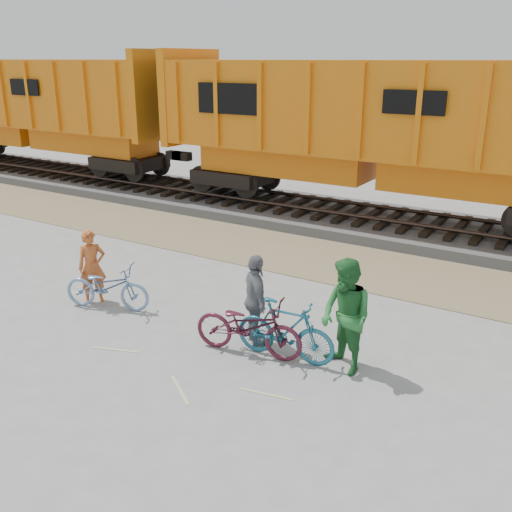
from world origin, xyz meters
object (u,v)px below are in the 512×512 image
object	(u,v)px
hopper_car_left	(37,106)
person_man	(346,317)
hopper_car_center	(380,127)
person_solo	(92,267)
bicycle_maroon	(248,327)
bicycle_teal	(285,330)
bicycle_blue	(107,287)
person_woman	(256,300)

from	to	relation	value
hopper_car_left	person_man	world-z (taller)	hopper_car_left
hopper_car_center	person_solo	bearing A→B (deg)	-109.34
bicycle_maroon	person_solo	bearing A→B (deg)	77.48
bicycle_teal	person_solo	bearing A→B (deg)	84.49
hopper_car_center	bicycle_blue	bearing A→B (deg)	-106.10
person_woman	person_man	bearing A→B (deg)	-137.93
bicycle_teal	hopper_car_center	bearing A→B (deg)	5.56
bicycle_maroon	hopper_car_left	bearing A→B (deg)	51.78
bicycle_teal	person_woman	xyz separation A→B (m)	(-0.72, 0.23, 0.30)
person_man	bicycle_teal	bearing A→B (deg)	-138.68
person_man	person_woman	size ratio (longest dim) A/B	1.14
person_solo	hopper_car_center	bearing A→B (deg)	14.99
bicycle_maroon	person_solo	xyz separation A→B (m)	(-3.98, 0.19, 0.27)
hopper_car_center	bicycle_maroon	xyz separation A→B (m)	(1.00, -8.65, -2.49)
person_man	hopper_car_center	bearing A→B (deg)	137.63
hopper_car_center	bicycle_maroon	size ratio (longest dim) A/B	7.14
hopper_car_center	bicycle_blue	xyz separation A→B (m)	(-2.47, -8.56, -2.53)
person_solo	person_man	world-z (taller)	person_man
bicycle_maroon	person_man	size ratio (longest dim) A/B	1.02
person_solo	bicycle_blue	bearing A→B (deg)	-66.98
bicycle_teal	bicycle_maroon	bearing A→B (deg)	100.01
hopper_car_left	bicycle_blue	world-z (taller)	hopper_car_left
hopper_car_center	person_man	xyz separation A→B (m)	(2.63, -8.28, -2.05)
hopper_car_left	person_man	size ratio (longest dim) A/B	7.31
hopper_car_center	person_man	bearing A→B (deg)	-72.39
person_woman	hopper_car_center	bearing A→B (deg)	-40.72
bicycle_teal	person_man	xyz separation A→B (m)	(1.00, 0.20, 0.42)
bicycle_blue	person_woman	bearing A→B (deg)	-103.68
person_man	bicycle_maroon	bearing A→B (deg)	-137.12
person_man	hopper_car_left	bearing A→B (deg)	-175.15
bicycle_blue	bicycle_maroon	xyz separation A→B (m)	(3.48, -0.09, 0.04)
bicycle_blue	person_solo	distance (m)	0.59
hopper_car_center	bicycle_blue	world-z (taller)	hopper_car_center
bicycle_teal	person_man	size ratio (longest dim) A/B	0.93
hopper_car_left	person_woman	world-z (taller)	hopper_car_left
bicycle_blue	bicycle_maroon	world-z (taller)	bicycle_maroon
hopper_car_center	person_man	size ratio (longest dim) A/B	7.31
hopper_car_left	person_solo	xyz separation A→B (m)	(12.03, -8.46, -2.22)
person_man	person_woman	bearing A→B (deg)	-150.94
hopper_car_left	hopper_car_center	xyz separation A→B (m)	(15.00, 0.00, 0.00)
hopper_car_center	bicycle_blue	size ratio (longest dim) A/B	7.70
bicycle_teal	person_woman	world-z (taller)	person_woman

